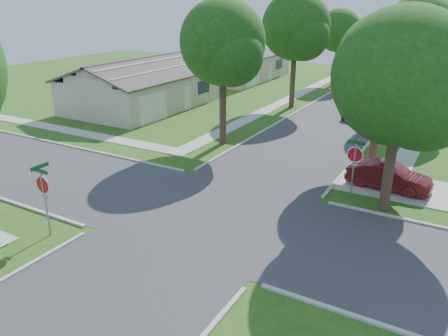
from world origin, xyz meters
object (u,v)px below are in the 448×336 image
car_driveway (389,176)px  house_nw_far (237,66)px  tree_e_far (436,31)px  house_nw_near (145,89)px  tree_ne_corner (403,84)px  car_curb_west (369,68)px  tree_e_near (385,65)px  tree_w_near (224,46)px  stop_sign_ne (355,157)px  tree_e_mid (419,37)px  tree_w_mid (296,29)px  stop_sign_sw (43,188)px  tree_w_far (339,33)px  car_curb_east (357,110)px

car_driveway → house_nw_far: bearing=44.9°
tree_e_far → house_nw_near: bearing=-137.5°
tree_ne_corner → house_nw_far: size_ratio=0.64×
house_nw_near → car_curb_west: (12.79, 28.72, -0.82)m
tree_e_near → tree_w_near: size_ratio=0.92×
tree_w_near → tree_e_far: bearing=69.4°
stop_sign_ne → tree_e_mid: tree_e_mid is taller
tree_e_near → tree_w_near: tree_w_near is taller
tree_w_mid → tree_w_near: bearing=-90.0°
tree_ne_corner → house_nw_near: tree_ne_corner is taller
stop_sign_sw → tree_w_far: 38.86m
tree_e_mid → car_curb_west: bearing=109.3°
tree_w_near → tree_w_mid: size_ratio=0.94×
car_driveway → stop_sign_ne: bearing=150.6°
tree_e_near → tree_w_mid: 15.26m
house_nw_near → car_driveway: 23.53m
tree_e_far → tree_w_near: size_ratio=0.97×
car_driveway → car_curb_east: car_driveway is taller
tree_ne_corner → car_curb_east: tree_ne_corner is taller
tree_w_mid → car_curb_west: tree_w_mid is taller
tree_w_mid → tree_ne_corner: bearing=-56.8°
tree_e_far → tree_w_near: (-9.40, -25.00, 0.14)m
tree_w_near → tree_w_mid: tree_w_mid is taller
stop_sign_ne → tree_ne_corner: (1.66, -0.49, 3.56)m
tree_w_near → tree_w_far: bearing=90.0°
tree_w_mid → tree_ne_corner: tree_w_mid is taller
tree_w_far → car_driveway: (10.65, -27.32, -4.85)m
car_driveway → tree_w_near: bearing=81.6°
stop_sign_ne → car_driveway: size_ratio=0.75×
stop_sign_sw → tree_w_near: 14.30m
tree_w_mid → tree_w_far: 13.04m
tree_e_far → tree_e_near: bearing=-90.0°
tree_e_near → tree_e_mid: tree_e_mid is taller
tree_w_near → tree_w_far: tree_w_near is taller
stop_sign_sw → tree_w_near: tree_w_near is taller
stop_sign_ne → stop_sign_sw: bearing=-135.0°
tree_w_far → car_curb_east: tree_w_far is taller
tree_w_near → tree_w_far: size_ratio=1.12×
tree_w_mid → tree_w_far: bearing=90.0°
car_driveway → car_curb_east: size_ratio=1.04×
tree_e_mid → car_curb_east: (-3.56, -0.93, -5.61)m
tree_e_near → tree_w_far: tree_e_near is taller
stop_sign_ne → tree_e_near: bearing=89.3°
stop_sign_sw → car_driveway: stop_sign_sw is taller
tree_e_near → house_nw_far: tree_e_near is taller
tree_w_near → car_driveway: size_ratio=2.26×
tree_e_mid → car_curb_east: size_ratio=2.43×
stop_sign_ne → tree_w_mid: 19.31m
stop_sign_sw → tree_ne_corner: (11.06, 8.91, 3.56)m
stop_sign_sw → tree_ne_corner: bearing=38.8°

